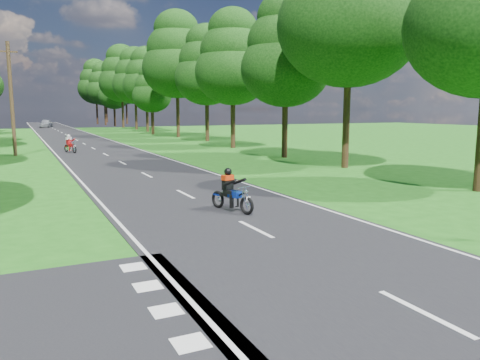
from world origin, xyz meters
TOP-DOWN VIEW (x-y plane):
  - ground at (0.00, 0.00)m, footprint 160.00×160.00m
  - main_road at (0.00, 50.00)m, footprint 7.00×140.00m
  - road_markings at (-0.14, 48.13)m, footprint 7.40×140.00m
  - treeline at (1.43, 60.06)m, footprint 40.00×115.35m
  - telegraph_pole at (-6.00, 28.00)m, footprint 1.20×0.26m
  - rider_near_blue at (0.37, 4.40)m, footprint 1.05×1.79m
  - rider_far_red at (-2.18, 28.63)m, footprint 1.08×1.77m
  - distant_car at (-0.82, 83.53)m, footprint 2.78×4.56m

SIDE VIEW (x-z plane):
  - ground at x=0.00m, z-range 0.00..0.00m
  - main_road at x=0.00m, z-range 0.00..0.02m
  - road_markings at x=-0.14m, z-range 0.02..0.03m
  - rider_far_red at x=-2.18m, z-range 0.02..1.42m
  - rider_near_blue at x=0.37m, z-range 0.02..1.44m
  - distant_car at x=-0.82m, z-range 0.02..1.47m
  - telegraph_pole at x=-6.00m, z-range 0.07..8.07m
  - treeline at x=1.43m, z-range 0.86..15.65m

